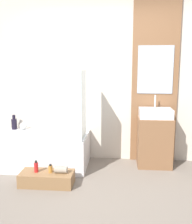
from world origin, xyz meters
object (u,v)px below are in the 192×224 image
vase_tall_dark (14,123)px  bottle_soap_primary (36,167)px  bathtub (44,150)px  bottle_soap_secondary (51,169)px  vase_round_light (23,126)px  wooden_step_bench (47,178)px  sink (155,113)px

vase_tall_dark → bottle_soap_primary: size_ratio=1.57×
bottle_soap_primary → vase_tall_dark: bearing=124.9°
bathtub → bottle_soap_secondary: bearing=-67.1°
vase_round_light → vase_tall_dark: bearing=174.8°
bathtub → wooden_step_bench: 0.71m
sink → bottle_soap_secondary: 1.77m
wooden_step_bench → bottle_soap_primary: bottle_soap_primary is taller
bottle_soap_primary → wooden_step_bench: bearing=-0.0°
vase_tall_dark → sink: bearing=-3.3°
bathtub → bottle_soap_primary: size_ratio=8.77×
bottle_soap_primary → bottle_soap_secondary: 0.19m
bottle_soap_primary → vase_round_light: bearing=118.4°
vase_round_light → bottle_soap_secondary: size_ratio=1.05×
bathtub → bottle_soap_primary: bathtub is taller
vase_round_light → bottle_soap_secondary: (0.70, -0.94, -0.34)m
wooden_step_bench → sink: (1.49, 0.82, 0.75)m
wooden_step_bench → vase_round_light: (-0.65, 0.94, 0.48)m
sink → vase_tall_dark: size_ratio=2.02×
bathtub → vase_round_light: bearing=145.8°
vase_tall_dark → bottle_soap_primary: bearing=-55.1°
sink → bottle_soap_secondary: (-1.44, -0.82, -0.61)m
sink → vase_tall_dark: bearing=176.7°
sink → vase_tall_dark: sink is taller
bottle_soap_secondary → bottle_soap_primary: bearing=180.0°
vase_tall_dark → vase_round_light: 0.17m
wooden_step_bench → bottle_soap_secondary: 0.15m
bottle_soap_secondary → wooden_step_bench: bearing=-180.0°
bathtub → bottle_soap_primary: 0.66m
bottle_soap_primary → bathtub: bearing=97.4°
bathtub → sink: sink is taller
bathtub → vase_round_light: size_ratio=11.46×
bathtub → vase_tall_dark: bearing=152.6°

